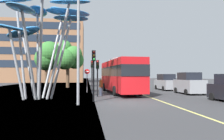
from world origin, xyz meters
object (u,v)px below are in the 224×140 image
red_bus (120,74)px  leaf_sculpture (42,19)px  traffic_light_island_mid (92,69)px  street_lamp (84,25)px  traffic_light_kerb_far (98,70)px  no_entry_sign (87,77)px  car_parked_mid (189,84)px  car_parked_far (166,83)px  traffic_light_kerb_near (94,65)px  pedestrian (101,87)px

red_bus → leaf_sculpture: size_ratio=1.20×
traffic_light_island_mid → street_lamp: street_lamp is taller
traffic_light_kerb_far → no_entry_sign: traffic_light_kerb_far is taller
red_bus → car_parked_mid: size_ratio=2.89×
car_parked_far → street_lamp: bearing=-129.4°
car_parked_far → no_entry_sign: bearing=-166.4°
traffic_light_kerb_near → street_lamp: size_ratio=0.45×
traffic_light_kerb_far → no_entry_sign: (-0.94, 5.34, -0.64)m
traffic_light_island_mid → no_entry_sign: size_ratio=1.34×
traffic_light_kerb_far → pedestrian: (0.39, 1.16, -1.59)m
leaf_sculpture → pedestrian: 8.05m
street_lamp → no_entry_sign: bearing=88.8°
traffic_light_kerb_far → street_lamp: bearing=-102.9°
car_parked_mid → traffic_light_island_mid: bearing=165.3°
traffic_light_kerb_near → pedestrian: traffic_light_kerb_near is taller
traffic_light_kerb_near → street_lamp: bearing=-114.9°
traffic_light_kerb_near → car_parked_mid: size_ratio=0.97×
traffic_light_island_mid → street_lamp: bearing=-94.6°
leaf_sculpture → car_parked_far: size_ratio=2.08×
traffic_light_kerb_far → no_entry_sign: bearing=100.0°
red_bus → traffic_light_kerb_near: (-3.12, -7.17, 0.69)m
traffic_light_island_mid → traffic_light_kerb_far: bearing=-85.0°
traffic_light_island_mid → pedestrian: 3.86m
traffic_light_kerb_far → car_parked_mid: (9.71, 1.86, -1.38)m
traffic_light_kerb_near → no_entry_sign: traffic_light_kerb_near is taller
pedestrian → red_bus: bearing=46.9°
traffic_light_island_mid → no_entry_sign: 1.30m
street_lamp → no_entry_sign: street_lamp is taller
pedestrian → no_entry_sign: bearing=107.7°
street_lamp → pedestrian: size_ratio=5.08×
leaf_sculpture → traffic_light_kerb_near: bearing=-30.7°
traffic_light_kerb_near → traffic_light_kerb_far: (0.46, 3.58, -0.32)m
traffic_light_kerb_near → traffic_light_island_mid: size_ratio=1.06×
traffic_light_kerb_near → no_entry_sign: bearing=93.1°
traffic_light_kerb_far → pedestrian: bearing=71.2°
traffic_light_kerb_near → leaf_sculpture: bearing=149.3°
car_parked_far → traffic_light_kerb_near: bearing=-131.0°
traffic_light_kerb_far → car_parked_far: size_ratio=0.73×
red_bus → traffic_light_kerb_far: (-2.66, -3.59, 0.37)m
traffic_light_island_mid → street_lamp: (-0.77, -9.60, 2.75)m
car_parked_mid → pedestrian: bearing=-175.7°
pedestrian → car_parked_mid: bearing=4.3°
leaf_sculpture → car_parked_mid: size_ratio=2.41×
traffic_light_kerb_far → car_parked_mid: 9.98m
car_parked_far → pedestrian: (-9.09, -6.71, -0.14)m
traffic_light_island_mid → pedestrian: size_ratio=2.15×
car_parked_mid → no_entry_sign: (-10.65, 3.49, 0.73)m
red_bus → car_parked_far: (6.82, 4.28, -1.07)m
leaf_sculpture → traffic_light_kerb_near: size_ratio=2.50×
no_entry_sign → red_bus: bearing=-25.9°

